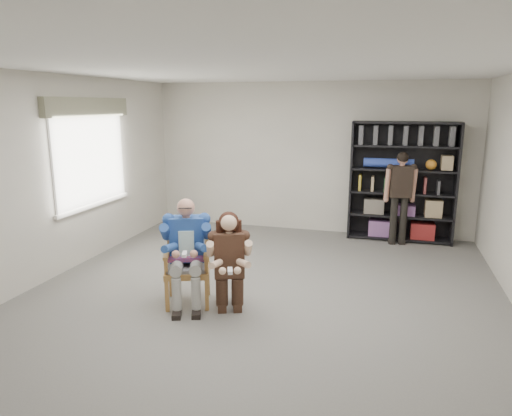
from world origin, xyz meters
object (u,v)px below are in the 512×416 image
(armchair, at_px, (187,264))
(bookshelf, at_px, (402,182))
(kneeling_woman, at_px, (229,264))
(seated_man, at_px, (187,252))
(standing_man, at_px, (400,199))

(armchair, distance_m, bookshelf, 4.37)
(kneeling_woman, bearing_deg, armchair, 147.75)
(seated_man, bearing_deg, standing_man, 31.93)
(seated_man, height_order, bookshelf, bookshelf)
(armchair, xyz_separation_m, seated_man, (0.00, 0.00, 0.15))
(armchair, relative_size, standing_man, 0.63)
(armchair, bearing_deg, kneeling_woman, -32.25)
(armchair, height_order, standing_man, standing_man)
(seated_man, distance_m, bookshelf, 4.35)
(armchair, distance_m, seated_man, 0.15)
(seated_man, xyz_separation_m, kneeling_woman, (0.58, -0.12, -0.06))
(seated_man, bearing_deg, armchair, 0.00)
(kneeling_woman, bearing_deg, seated_man, 147.75)
(standing_man, bearing_deg, seated_man, -140.17)
(armchair, relative_size, bookshelf, 0.48)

